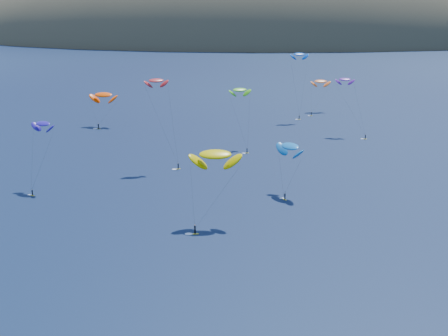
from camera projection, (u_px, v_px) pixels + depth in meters
island at (276, 46)px, 623.24m from camera, size 730.00×300.00×210.00m
kitesurfer_1 at (103, 95)px, 239.92m from camera, size 11.54×10.95×14.91m
kitesurfer_2 at (215, 154)px, 143.25m from camera, size 11.77×11.98×19.37m
kitesurfer_3 at (240, 90)px, 208.43m from camera, size 8.02×13.31×21.18m
kitesurfer_4 at (299, 54)px, 247.89m from camera, size 7.74×5.42×27.92m
kitesurfer_5 at (290, 146)px, 163.57m from camera, size 9.12×12.08×15.32m
kitesurfer_6 at (345, 80)px, 225.72m from camera, size 10.83×11.85×21.61m
kitesurfer_9 at (156, 81)px, 183.91m from camera, size 10.92×7.32×27.92m
kitesurfer_10 at (43, 124)px, 167.68m from camera, size 8.05×12.54×19.48m
kitesurfer_11 at (321, 81)px, 266.66m from camera, size 9.58×14.16×14.86m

